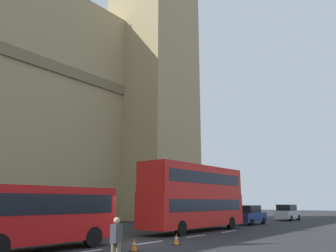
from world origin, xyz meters
The scene contains 8 objects.
ground_plane centered at (0.00, 0.00, 0.00)m, with size 160.00×160.00×0.00m, color #262628.
lane_centre_marking centered at (-3.74, 0.00, 0.01)m, with size 29.80×0.16×0.01m.
double_decker_bus centered at (8.52, 2.00, 2.71)m, with size 10.99×2.54×4.90m.
sedan_lead centered at (18.33, 2.14, 0.91)m, with size 4.40×1.86×1.85m.
sedan_trailing centered at (28.27, 1.79, 0.91)m, with size 4.40×1.86×1.85m.
traffic_cone_west centered at (-2.13, -1.60, 0.28)m, with size 0.36×0.36×0.58m.
traffic_cone_middle centered at (0.96, -1.73, 0.28)m, with size 0.36×0.36×0.58m.
pedestrian_by_kerb centered at (-5.71, -4.11, 0.91)m, with size 0.44×0.36×1.69m.
Camera 1 is at (-14.31, -12.97, 2.22)m, focal length 36.98 mm.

